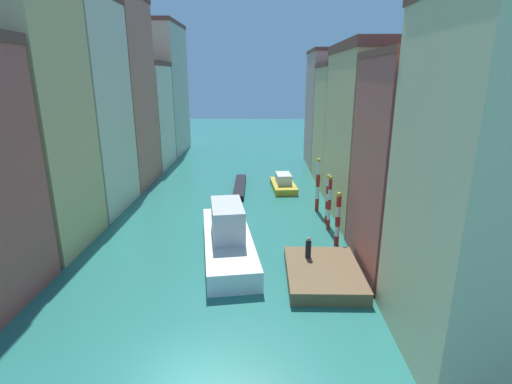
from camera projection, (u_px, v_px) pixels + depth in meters
name	position (u px, v px, depth m)	size (l,w,h in m)	color
ground_plane	(230.00, 198.00, 39.36)	(154.00, 154.00, 0.00)	#28756B
building_left_1	(12.00, 90.00, 25.47)	(7.67, 7.51, 21.97)	#DBB77A
building_left_2	(74.00, 107.00, 33.87)	(7.67, 8.66, 18.55)	beige
building_left_3	(111.00, 93.00, 42.15)	(7.67, 8.95, 20.33)	#C6705B
building_left_4	(139.00, 115.00, 51.71)	(7.67, 8.31, 13.80)	beige
building_left_5	(158.00, 90.00, 60.76)	(7.67, 11.97, 19.74)	#BCB299
building_right_1	(428.00, 166.00, 23.46)	(7.67, 7.74, 13.34)	#B25147
building_right_2	(380.00, 133.00, 32.91)	(7.67, 11.87, 14.54)	#DBB77A
building_right_3	(352.00, 125.00, 43.25)	(7.67, 9.42, 13.30)	#DBB77A
building_right_4	(337.00, 109.00, 52.23)	(7.67, 9.40, 15.23)	tan
waterfront_dock	(323.00, 273.00, 23.58)	(4.42, 6.03, 0.78)	brown
person_on_dock	(308.00, 248.00, 24.67)	(0.36, 0.36, 1.37)	black
mooring_pole_0	(338.00, 218.00, 27.87)	(0.38, 0.38, 4.07)	red
mooring_pole_1	(329.00, 202.00, 30.79)	(0.31, 0.31, 4.47)	red
mooring_pole_2	(327.00, 199.00, 32.11)	(0.35, 0.35, 4.24)	red
mooring_pole_3	(318.00, 184.00, 35.12)	(0.38, 0.38, 4.91)	red
vaporetto_white	(228.00, 237.00, 26.99)	(4.98, 11.86, 3.56)	white
gondola_black	(240.00, 187.00, 42.61)	(1.28, 8.90, 0.53)	black
motorboat_0	(283.00, 184.00, 42.53)	(2.87, 5.80, 1.71)	gold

